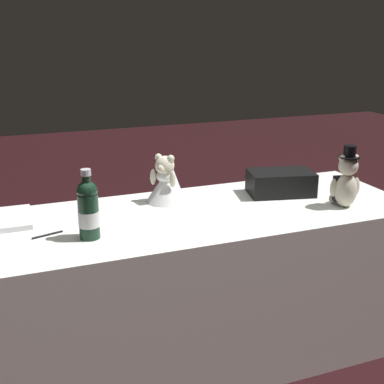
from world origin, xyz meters
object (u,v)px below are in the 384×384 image
Objects in this scene: teddy_bear_bride at (167,181)px; guestbook at (6,219)px; signing_pen at (46,235)px; teddy_bear_groom at (346,182)px; champagne_bottle at (88,209)px; gift_case_black at (281,183)px.

guestbook is at bearing 1.97° from teddy_bear_bride.
signing_pen is at bearing 124.44° from guestbook.
champagne_bottle is (1.19, -0.04, 0.00)m from teddy_bear_groom.
teddy_bear_bride is at bearing -177.32° from guestbook.
champagne_bottle is at bearing -2.10° from teddy_bear_groom.
champagne_bottle is 0.81× the size of gift_case_black.
gift_case_black is at bearing -54.32° from teddy_bear_groom.
teddy_bear_bride is 1.80× the size of signing_pen.
champagne_bottle is 0.45m from guestbook.
gift_case_black is 1.27× the size of guestbook.
signing_pen is 0.27m from guestbook.
guestbook is (1.31, -0.08, -0.05)m from gift_case_black.
champagne_bottle is 1.03× the size of guestbook.
guestbook is at bearing -3.66° from gift_case_black.
teddy_bear_groom is 0.85m from teddy_bear_bride.
gift_case_black reaches higher than guestbook.
gift_case_black reaches higher than signing_pen.
signing_pen is at bearing 22.77° from teddy_bear_bride.
teddy_bear_bride is (0.76, -0.37, -0.02)m from teddy_bear_groom.
teddy_bear_bride reaches higher than guestbook.
teddy_bear_bride is 0.83× the size of champagne_bottle.
champagne_bottle is at bearing 136.44° from guestbook.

